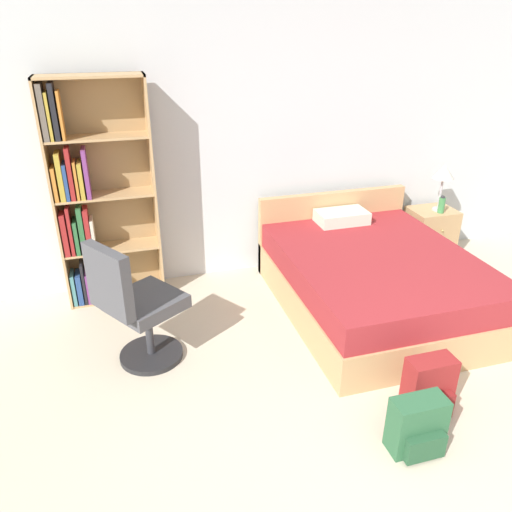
{
  "coord_description": "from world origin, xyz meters",
  "views": [
    {
      "loc": [
        -1.68,
        -1.36,
        2.42
      ],
      "look_at": [
        -0.7,
        1.98,
        0.74
      ],
      "focal_mm": 35.0,
      "sensor_mm": 36.0,
      "label": 1
    }
  ],
  "objects_px": {
    "water_bottle": "(442,205)",
    "bookshelf": "(92,202)",
    "nightstand": "(430,233)",
    "table_lamp": "(444,174)",
    "backpack_green": "(418,427)",
    "backpack_red": "(429,387)",
    "bed": "(372,278)",
    "office_chair": "(136,307)"
  },
  "relations": [
    {
      "from": "nightstand",
      "to": "backpack_red",
      "type": "height_order",
      "value": "nightstand"
    },
    {
      "from": "office_chair",
      "to": "backpack_green",
      "type": "bearing_deg",
      "value": -40.84
    },
    {
      "from": "bookshelf",
      "to": "nightstand",
      "type": "relative_size",
      "value": 3.68
    },
    {
      "from": "bookshelf",
      "to": "nightstand",
      "type": "bearing_deg",
      "value": -0.84
    },
    {
      "from": "office_chair",
      "to": "table_lamp",
      "type": "distance_m",
      "value": 3.44
    },
    {
      "from": "water_bottle",
      "to": "bookshelf",
      "type": "bearing_deg",
      "value": 177.59
    },
    {
      "from": "nightstand",
      "to": "water_bottle",
      "type": "bearing_deg",
      "value": -79.62
    },
    {
      "from": "table_lamp",
      "to": "backpack_green",
      "type": "bearing_deg",
      "value": -125.63
    },
    {
      "from": "nightstand",
      "to": "water_bottle",
      "type": "distance_m",
      "value": 0.37
    },
    {
      "from": "office_chair",
      "to": "water_bottle",
      "type": "xyz_separation_m",
      "value": [
        3.23,
        0.96,
        0.13
      ]
    },
    {
      "from": "office_chair",
      "to": "backpack_red",
      "type": "relative_size",
      "value": 2.49
    },
    {
      "from": "bookshelf",
      "to": "water_bottle",
      "type": "bearing_deg",
      "value": -2.41
    },
    {
      "from": "bookshelf",
      "to": "table_lamp",
      "type": "xyz_separation_m",
      "value": [
        3.5,
        -0.07,
        -0.01
      ]
    },
    {
      "from": "table_lamp",
      "to": "backpack_red",
      "type": "xyz_separation_m",
      "value": [
        -1.44,
        -2.1,
        -0.75
      ]
    },
    {
      "from": "bed",
      "to": "table_lamp",
      "type": "distance_m",
      "value": 1.53
    },
    {
      "from": "backpack_red",
      "to": "backpack_green",
      "type": "relative_size",
      "value": 1.12
    },
    {
      "from": "bookshelf",
      "to": "backpack_red",
      "type": "height_order",
      "value": "bookshelf"
    },
    {
      "from": "backpack_green",
      "to": "water_bottle",
      "type": "bearing_deg",
      "value": 53.82
    },
    {
      "from": "bookshelf",
      "to": "table_lamp",
      "type": "relative_size",
      "value": 4.03
    },
    {
      "from": "backpack_green",
      "to": "bookshelf",
      "type": "bearing_deg",
      "value": 126.38
    },
    {
      "from": "water_bottle",
      "to": "bed",
      "type": "bearing_deg",
      "value": -148.96
    },
    {
      "from": "office_chair",
      "to": "water_bottle",
      "type": "distance_m",
      "value": 3.37
    },
    {
      "from": "backpack_red",
      "to": "backpack_green",
      "type": "xyz_separation_m",
      "value": [
        -0.25,
        -0.27,
        -0.02
      ]
    },
    {
      "from": "water_bottle",
      "to": "backpack_red",
      "type": "distance_m",
      "value": 2.52
    },
    {
      "from": "office_chair",
      "to": "bed",
      "type": "bearing_deg",
      "value": 7.42
    },
    {
      "from": "bookshelf",
      "to": "water_bottle",
      "type": "distance_m",
      "value": 3.5
    },
    {
      "from": "bookshelf",
      "to": "table_lamp",
      "type": "bearing_deg",
      "value": -1.21
    },
    {
      "from": "bookshelf",
      "to": "bed",
      "type": "distance_m",
      "value": 2.57
    },
    {
      "from": "bookshelf",
      "to": "backpack_red",
      "type": "bearing_deg",
      "value": -46.64
    },
    {
      "from": "nightstand",
      "to": "table_lamp",
      "type": "relative_size",
      "value": 1.09
    },
    {
      "from": "bed",
      "to": "water_bottle",
      "type": "relative_size",
      "value": 11.04
    },
    {
      "from": "backpack_red",
      "to": "backpack_green",
      "type": "distance_m",
      "value": 0.37
    },
    {
      "from": "bookshelf",
      "to": "bed",
      "type": "bearing_deg",
      "value": -19.56
    },
    {
      "from": "bed",
      "to": "office_chair",
      "type": "distance_m",
      "value": 2.12
    },
    {
      "from": "nightstand",
      "to": "backpack_green",
      "type": "height_order",
      "value": "nightstand"
    },
    {
      "from": "office_chair",
      "to": "backpack_red",
      "type": "distance_m",
      "value": 2.12
    },
    {
      "from": "bookshelf",
      "to": "backpack_red",
      "type": "relative_size",
      "value": 4.84
    },
    {
      "from": "table_lamp",
      "to": "backpack_green",
      "type": "distance_m",
      "value": 3.01
    },
    {
      "from": "office_chair",
      "to": "backpack_red",
      "type": "height_order",
      "value": "office_chair"
    },
    {
      "from": "bed",
      "to": "table_lamp",
      "type": "relative_size",
      "value": 4.05
    },
    {
      "from": "backpack_red",
      "to": "bookshelf",
      "type": "bearing_deg",
      "value": 133.36
    },
    {
      "from": "table_lamp",
      "to": "backpack_green",
      "type": "xyz_separation_m",
      "value": [
        -1.7,
        -2.37,
        -0.77
      ]
    }
  ]
}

